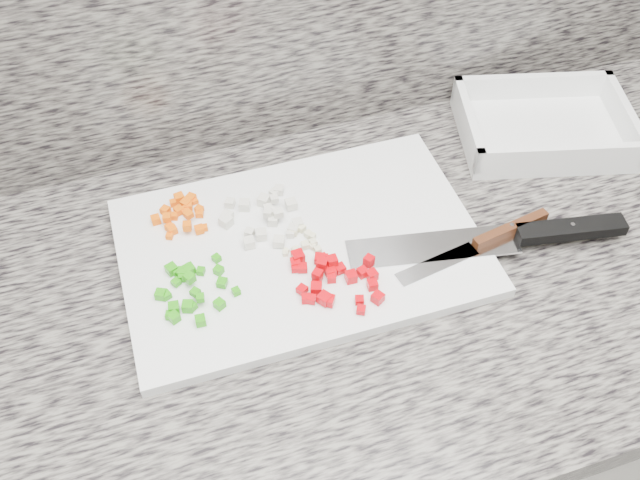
{
  "coord_description": "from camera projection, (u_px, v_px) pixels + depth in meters",
  "views": [
    {
      "loc": [
        -0.2,
        0.91,
        1.62
      ],
      "look_at": [
        -0.01,
        1.48,
        0.94
      ],
      "focal_mm": 40.0,
      "sensor_mm": 36.0,
      "label": 1
    }
  ],
  "objects": [
    {
      "name": "red_pepper_pile",
      "position": [
        331.0,
        277.0,
        0.89
      ],
      "size": [
        0.11,
        0.12,
        0.02
      ],
      "color": "#C5020B",
      "rests_on": "cutting_board"
    },
    {
      "name": "onion_pile",
      "position": [
        263.0,
        216.0,
        0.95
      ],
      "size": [
        0.11,
        0.11,
        0.02
      ],
      "color": "beige",
      "rests_on": "cutting_board"
    },
    {
      "name": "carrot_pile",
      "position": [
        181.0,
        214.0,
        0.96
      ],
      "size": [
        0.07,
        0.08,
        0.02
      ],
      "color": "#EC5B05",
      "rests_on": "cutting_board"
    },
    {
      "name": "chef_knife",
      "position": [
        524.0,
        235.0,
        0.93
      ],
      "size": [
        0.37,
        0.11,
        0.02
      ],
      "rotation": [
        0.0,
        0.0,
        -0.19
      ],
      "color": "silver",
      "rests_on": "cutting_board"
    },
    {
      "name": "paring_knife",
      "position": [
        492.0,
        238.0,
        0.93
      ],
      "size": [
        0.23,
        0.06,
        0.02
      ],
      "rotation": [
        0.0,
        0.0,
        0.17
      ],
      "color": "silver",
      "rests_on": "cutting_board"
    },
    {
      "name": "garlic_pile",
      "position": [
        302.0,
        241.0,
        0.93
      ],
      "size": [
        0.05,
        0.06,
        0.01
      ],
      "color": "beige",
      "rests_on": "cutting_board"
    },
    {
      "name": "countertop",
      "position": [
        336.0,
        288.0,
        0.93
      ],
      "size": [
        3.96,
        0.64,
        0.04
      ],
      "primitive_type": "cube",
      "color": "slate",
      "rests_on": "cabinet"
    },
    {
      "name": "cutting_board",
      "position": [
        301.0,
        247.0,
        0.94
      ],
      "size": [
        0.47,
        0.32,
        0.02
      ],
      "primitive_type": "cube",
      "rotation": [
        0.0,
        0.0,
        -0.01
      ],
      "color": "silver",
      "rests_on": "countertop"
    },
    {
      "name": "tray",
      "position": [
        544.0,
        128.0,
        1.08
      ],
      "size": [
        0.29,
        0.24,
        0.05
      ],
      "rotation": [
        0.0,
        0.0,
        -0.26
      ],
      "color": "white",
      "rests_on": "countertop"
    },
    {
      "name": "green_pepper_pile",
      "position": [
        189.0,
        289.0,
        0.88
      ],
      "size": [
        0.1,
        0.1,
        0.02
      ],
      "color": "#25950D",
      "rests_on": "cutting_board"
    },
    {
      "name": "cabinet",
      "position": [
        332.0,
        441.0,
        1.27
      ],
      "size": [
        3.92,
        0.62,
        0.86
      ],
      "primitive_type": "cube",
      "color": "beige",
      "rests_on": "ground"
    }
  ]
}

